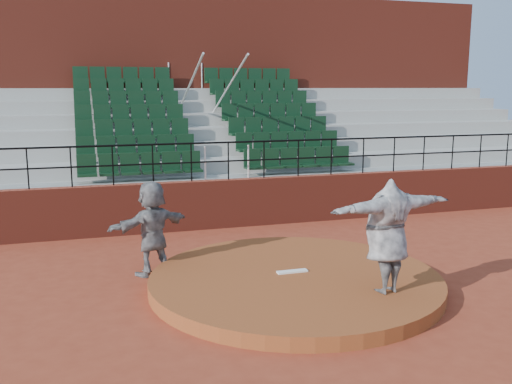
# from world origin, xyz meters

# --- Properties ---
(ground) EXTENTS (90.00, 90.00, 0.00)m
(ground) POSITION_xyz_m (0.00, 0.00, 0.00)
(ground) COLOR maroon
(ground) RESTS_ON ground
(pitchers_mound) EXTENTS (5.50, 5.50, 0.25)m
(pitchers_mound) POSITION_xyz_m (0.00, 0.00, 0.12)
(pitchers_mound) COLOR brown
(pitchers_mound) RESTS_ON ground
(pitching_rubber) EXTENTS (0.60, 0.15, 0.03)m
(pitching_rubber) POSITION_xyz_m (0.00, 0.15, 0.27)
(pitching_rubber) COLOR white
(pitching_rubber) RESTS_ON pitchers_mound
(boundary_wall) EXTENTS (24.00, 0.30, 1.30)m
(boundary_wall) POSITION_xyz_m (0.00, 5.00, 0.65)
(boundary_wall) COLOR maroon
(boundary_wall) RESTS_ON ground
(wall_railing) EXTENTS (24.04, 0.05, 1.03)m
(wall_railing) POSITION_xyz_m (0.00, 5.00, 2.03)
(wall_railing) COLOR black
(wall_railing) RESTS_ON boundary_wall
(seating_deck) EXTENTS (24.00, 5.97, 4.63)m
(seating_deck) POSITION_xyz_m (0.00, 8.65, 1.44)
(seating_deck) COLOR #9A9A95
(seating_deck) RESTS_ON ground
(press_box_facade) EXTENTS (24.00, 3.00, 7.10)m
(press_box_facade) POSITION_xyz_m (0.00, 12.60, 3.55)
(press_box_facade) COLOR maroon
(press_box_facade) RESTS_ON ground
(pitcher) EXTENTS (2.52, 1.06, 1.99)m
(pitcher) POSITION_xyz_m (1.17, -1.30, 1.24)
(pitcher) COLOR black
(pitcher) RESTS_ON pitchers_mound
(fielder) EXTENTS (1.85, 1.28, 1.92)m
(fielder) POSITION_xyz_m (-2.46, 1.60, 0.96)
(fielder) COLOR black
(fielder) RESTS_ON ground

